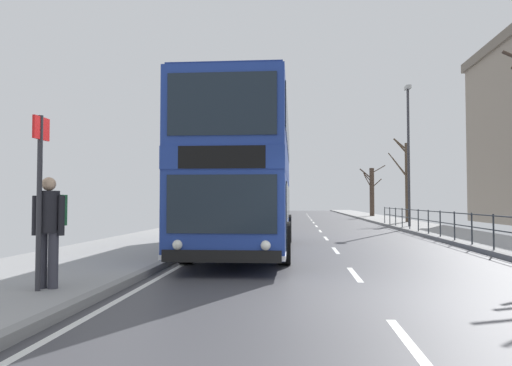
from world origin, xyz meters
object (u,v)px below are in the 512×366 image
Objects in this scene: double_decker_bus_main at (247,176)px; bare_tree_far_02 at (407,180)px; street_lamp_far_side at (408,145)px; bus_stop_sign_near at (40,183)px; bare_tree_far_00 at (372,191)px; pedestrian_with_backpack at (49,223)px.

double_decker_bus_main is 1.80× the size of bare_tree_far_02.
double_decker_bus_main is at bearing -121.45° from street_lamp_far_side.
bare_tree_far_00 is at bearing 73.93° from bus_stop_sign_near.
street_lamp_far_side is at bearing 62.78° from bus_stop_sign_near.
street_lamp_far_side reaches higher than double_decker_bus_main.
double_decker_bus_main is 3.79× the size of bus_stop_sign_near.
bus_stop_sign_near is 0.35× the size of street_lamp_far_side.
bare_tree_far_02 is (1.21, 5.77, -1.73)m from street_lamp_far_side.
bus_stop_sign_near is 0.56× the size of bare_tree_far_00.
bus_stop_sign_near is at bearing -106.07° from bare_tree_far_00.
double_decker_bus_main is 20.62m from bare_tree_far_02.
pedestrian_with_backpack is 0.22× the size of street_lamp_far_side.
double_decker_bus_main is 32.74m from bare_tree_far_00.
bare_tree_far_02 is at bearing 78.18° from street_lamp_far_side.
double_decker_bus_main is at bearing 71.06° from bus_stop_sign_near.
street_lamp_far_side is (10.26, 19.77, 3.54)m from pedestrian_with_backpack.
street_lamp_far_side is at bearing 58.55° from double_decker_bus_main.
bare_tree_far_00 reaches higher than bus_stop_sign_near.
double_decker_bus_main is at bearing -105.39° from bare_tree_far_00.
double_decker_bus_main is 15.16m from street_lamp_far_side.
street_lamp_far_side is (10.30, 20.02, 2.90)m from bus_stop_sign_near.
bare_tree_far_00 is (11.14, 38.57, 1.35)m from pedestrian_with_backpack.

